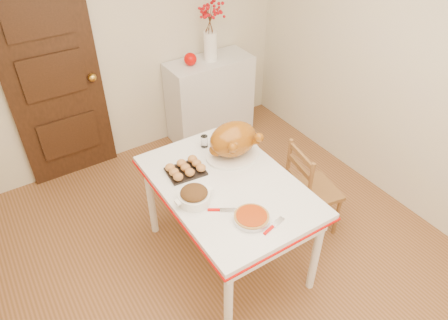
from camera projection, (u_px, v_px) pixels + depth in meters
floor at (237, 267)px, 3.41m from camera, size 3.50×4.00×0.00m
wall_back at (122, 40)px, 3.98m from camera, size 3.50×0.00×2.50m
wall_right at (417, 75)px, 3.40m from camera, size 0.00×4.00×2.50m
door_back at (54, 81)px, 3.79m from camera, size 0.85×0.06×2.06m
sideboard at (210, 99)px, 4.67m from camera, size 0.93×0.41×0.93m
kitchen_table at (227, 222)px, 3.25m from camera, size 0.92×1.35×0.81m
chair_oak at (313, 189)px, 3.51m from camera, size 0.45×0.45×0.88m
berry_vase at (210, 31)px, 4.20m from camera, size 0.32×0.32×0.62m
apple at (190, 59)px, 4.25m from camera, size 0.13×0.13×0.13m
turkey_platter at (233, 141)px, 3.18m from camera, size 0.51×0.44×0.28m
pumpkin_pie at (252, 217)px, 2.71m from camera, size 0.30×0.30×0.05m
stuffing_dish at (194, 196)px, 2.82m from camera, size 0.32×0.28×0.11m
rolls_tray at (186, 169)px, 3.08m from camera, size 0.29×0.24×0.07m
pie_server at (274, 226)px, 2.67m from camera, size 0.21×0.11×0.01m
carving_knife at (225, 210)px, 2.78m from camera, size 0.22×0.17×0.01m
drinking_glass at (204, 141)px, 3.34m from camera, size 0.07×0.07×0.10m
shaker_pair at (229, 133)px, 3.44m from camera, size 0.09×0.06×0.08m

